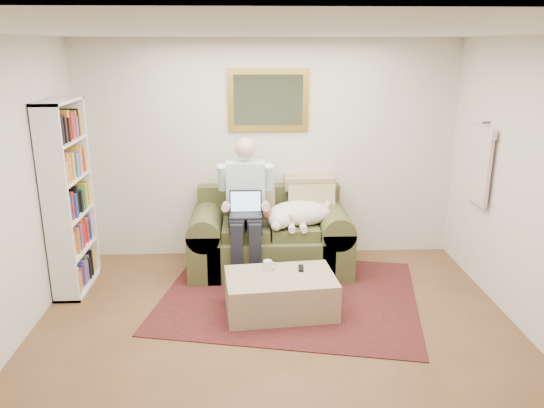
{
  "coord_description": "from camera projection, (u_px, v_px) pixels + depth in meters",
  "views": [
    {
      "loc": [
        -0.23,
        -3.74,
        2.52
      ],
      "look_at": [
        0.0,
        1.45,
        0.95
      ],
      "focal_mm": 35.0,
      "sensor_mm": 36.0,
      "label": 1
    }
  ],
  "objects": [
    {
      "name": "wall_mirror",
      "position": [
        268.0,
        100.0,
        6.12
      ],
      "size": [
        0.94,
        0.04,
        0.72
      ],
      "color": "gold",
      "rests_on": "room_shell"
    },
    {
      "name": "bookshelf",
      "position": [
        68.0,
        198.0,
        5.46
      ],
      "size": [
        0.28,
        0.8,
        2.0
      ],
      "primitive_type": null,
      "color": "white",
      "rests_on": "room_shell"
    },
    {
      "name": "ottoman",
      "position": [
        280.0,
        294.0,
        5.16
      ],
      "size": [
        1.1,
        0.76,
        0.38
      ],
      "primitive_type": "cube",
      "rotation": [
        0.0,
        0.0,
        0.1
      ],
      "color": "tan",
      "rests_on": "room_shell"
    },
    {
      "name": "coffee_mug",
      "position": [
        268.0,
        265.0,
        5.22
      ],
      "size": [
        0.08,
        0.08,
        0.1
      ],
      "primitive_type": "cylinder",
      "color": "white",
      "rests_on": "ottoman"
    },
    {
      "name": "rug",
      "position": [
        289.0,
        295.0,
        5.53
      ],
      "size": [
        2.95,
        2.55,
        0.01
      ],
      "primitive_type": "cube",
      "rotation": [
        0.0,
        0.0,
        -0.2
      ],
      "color": "#341614",
      "rests_on": "room_shell"
    },
    {
      "name": "laptop",
      "position": [
        246.0,
        209.0,
        5.76
      ],
      "size": [
        0.35,
        0.28,
        0.26
      ],
      "color": "black",
      "rests_on": "seated_man"
    },
    {
      "name": "sleeping_dog",
      "position": [
        299.0,
        213.0,
        5.95
      ],
      "size": [
        0.75,
        0.47,
        0.28
      ],
      "primitive_type": null,
      "color": "white",
      "rests_on": "sofa"
    },
    {
      "name": "seated_man",
      "position": [
        246.0,
        210.0,
        5.83
      ],
      "size": [
        0.6,
        0.86,
        1.54
      ],
      "primitive_type": null,
      "color": "#8CC9D8",
      "rests_on": "sofa"
    },
    {
      "name": "room_shell",
      "position": [
        278.0,
        202.0,
        4.27
      ],
      "size": [
        4.51,
        5.0,
        2.61
      ],
      "color": "brown",
      "rests_on": "ground"
    },
    {
      "name": "hanging_shirt",
      "position": [
        480.0,
        161.0,
        5.54
      ],
      "size": [
        0.06,
        0.52,
        0.9
      ],
      "primitive_type": null,
      "color": "beige",
      "rests_on": "room_shell"
    },
    {
      "name": "tv_remote",
      "position": [
        301.0,
        268.0,
        5.25
      ],
      "size": [
        0.06,
        0.15,
        0.02
      ],
      "primitive_type": "cube",
      "rotation": [
        0.0,
        0.0,
        -0.08
      ],
      "color": "black",
      "rests_on": "ottoman"
    },
    {
      "name": "sofa",
      "position": [
        270.0,
        243.0,
        6.14
      ],
      "size": [
        1.83,
        0.93,
        1.1
      ],
      "color": "#434524",
      "rests_on": "room_shell"
    }
  ]
}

